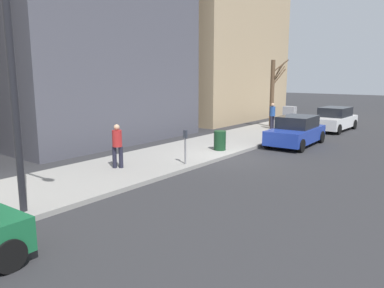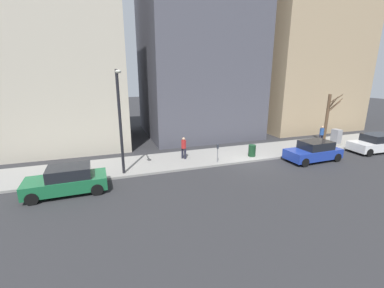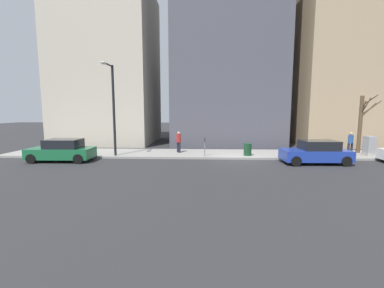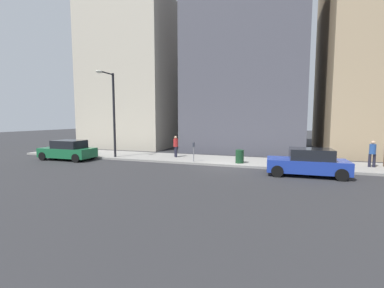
{
  "view_description": "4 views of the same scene",
  "coord_description": "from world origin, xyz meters",
  "px_view_note": "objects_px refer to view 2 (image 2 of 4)",
  "views": [
    {
      "loc": [
        -8.5,
        13.8,
        3.61
      ],
      "look_at": [
        0.23,
        2.39,
        0.95
      ],
      "focal_mm": 35.0,
      "sensor_mm": 36.0,
      "label": 1
    },
    {
      "loc": [
        -15.63,
        10.08,
        6.38
      ],
      "look_at": [
        0.52,
        4.47,
        1.69
      ],
      "focal_mm": 24.0,
      "sensor_mm": 36.0,
      "label": 2
    },
    {
      "loc": [
        -17.93,
        2.68,
        3.39
      ],
      "look_at": [
        1.31,
        3.5,
        0.93
      ],
      "focal_mm": 24.0,
      "sensor_mm": 36.0,
      "label": 3
    },
    {
      "loc": [
        -16.52,
        -3.18,
        3.14
      ],
      "look_at": [
        1.6,
        3.06,
        1.27
      ],
      "focal_mm": 24.0,
      "sensor_mm": 36.0,
      "label": 4
    }
  ],
  "objects_px": {
    "trash_bin": "(252,151)",
    "office_block_center": "(197,40)",
    "office_tower_left": "(298,31)",
    "parked_car_white": "(375,143)",
    "pedestrian_near_meter": "(322,134)",
    "office_tower_right": "(64,54)",
    "utility_box": "(336,137)",
    "pedestrian_midblock": "(184,147)",
    "parked_car_blue": "(314,151)",
    "parked_car_green": "(67,180)",
    "parking_meter": "(218,151)",
    "bare_tree": "(328,117)",
    "streetlamp": "(120,115)"
  },
  "relations": [
    {
      "from": "trash_bin",
      "to": "office_block_center",
      "type": "height_order",
      "value": "office_block_center"
    },
    {
      "from": "trash_bin",
      "to": "office_block_center",
      "type": "xyz_separation_m",
      "value": [
        10.07,
        0.92,
        9.12
      ]
    },
    {
      "from": "trash_bin",
      "to": "office_tower_left",
      "type": "xyz_separation_m",
      "value": [
        10.5,
        -12.1,
        10.68
      ]
    },
    {
      "from": "parked_car_white",
      "to": "office_block_center",
      "type": "bearing_deg",
      "value": 46.18
    },
    {
      "from": "pedestrian_near_meter",
      "to": "office_tower_right",
      "type": "bearing_deg",
      "value": 162.58
    },
    {
      "from": "trash_bin",
      "to": "office_tower_left",
      "type": "bearing_deg",
      "value": -49.05
    },
    {
      "from": "parked_car_white",
      "to": "utility_box",
      "type": "bearing_deg",
      "value": 38.44
    },
    {
      "from": "pedestrian_midblock",
      "to": "trash_bin",
      "type": "bearing_deg",
      "value": -142.77
    },
    {
      "from": "parked_car_blue",
      "to": "parked_car_white",
      "type": "bearing_deg",
      "value": -91.05
    },
    {
      "from": "parked_car_green",
      "to": "office_block_center",
      "type": "bearing_deg",
      "value": -46.24
    },
    {
      "from": "pedestrian_near_meter",
      "to": "pedestrian_midblock",
      "type": "height_order",
      "value": "same"
    },
    {
      "from": "parking_meter",
      "to": "trash_bin",
      "type": "xyz_separation_m",
      "value": [
        0.45,
        -3.16,
        -0.38
      ]
    },
    {
      "from": "bare_tree",
      "to": "parked_car_white",
      "type": "bearing_deg",
      "value": -154.97
    },
    {
      "from": "parked_car_blue",
      "to": "bare_tree",
      "type": "relative_size",
      "value": 0.95
    },
    {
      "from": "pedestrian_midblock",
      "to": "office_block_center",
      "type": "bearing_deg",
      "value": -65.78
    },
    {
      "from": "streetlamp",
      "to": "parked_car_green",
      "type": "bearing_deg",
      "value": 113.41
    },
    {
      "from": "parked_car_white",
      "to": "office_block_center",
      "type": "height_order",
      "value": "office_block_center"
    },
    {
      "from": "office_block_center",
      "to": "parking_meter",
      "type": "bearing_deg",
      "value": 167.97
    },
    {
      "from": "parked_car_white",
      "to": "bare_tree",
      "type": "xyz_separation_m",
      "value": [
        3.63,
        1.7,
        1.79
      ]
    },
    {
      "from": "parked_car_green",
      "to": "parked_car_blue",
      "type": "bearing_deg",
      "value": -91.69
    },
    {
      "from": "parked_car_white",
      "to": "utility_box",
      "type": "relative_size",
      "value": 2.98
    },
    {
      "from": "streetlamp",
      "to": "office_tower_left",
      "type": "bearing_deg",
      "value": -63.05
    },
    {
      "from": "parked_car_blue",
      "to": "parked_car_green",
      "type": "height_order",
      "value": "same"
    },
    {
      "from": "trash_bin",
      "to": "parked_car_white",
      "type": "bearing_deg",
      "value": -100.43
    },
    {
      "from": "pedestrian_near_meter",
      "to": "pedestrian_midblock",
      "type": "distance_m",
      "value": 13.24
    },
    {
      "from": "parked_car_blue",
      "to": "office_tower_right",
      "type": "bearing_deg",
      "value": 55.05
    },
    {
      "from": "parked_car_green",
      "to": "pedestrian_midblock",
      "type": "height_order",
      "value": "pedestrian_midblock"
    },
    {
      "from": "parked_car_blue",
      "to": "parked_car_green",
      "type": "distance_m",
      "value": 16.95
    },
    {
      "from": "parked_car_blue",
      "to": "office_tower_right",
      "type": "relative_size",
      "value": 0.26
    },
    {
      "from": "parked_car_blue",
      "to": "trash_bin",
      "type": "distance_m",
      "value": 4.55
    },
    {
      "from": "streetlamp",
      "to": "bare_tree",
      "type": "distance_m",
      "value": 18.95
    },
    {
      "from": "office_tower_left",
      "to": "pedestrian_near_meter",
      "type": "bearing_deg",
      "value": 156.41
    },
    {
      "from": "utility_box",
      "to": "pedestrian_near_meter",
      "type": "relative_size",
      "value": 0.86
    },
    {
      "from": "parking_meter",
      "to": "parked_car_blue",
      "type": "bearing_deg",
      "value": -102.56
    },
    {
      "from": "parked_car_green",
      "to": "pedestrian_midblock",
      "type": "relative_size",
      "value": 2.56
    },
    {
      "from": "parked_car_white",
      "to": "office_block_center",
      "type": "xyz_separation_m",
      "value": [
        12.03,
        11.6,
        8.99
      ]
    },
    {
      "from": "office_tower_left",
      "to": "pedestrian_midblock",
      "type": "bearing_deg",
      "value": 118.31
    },
    {
      "from": "bare_tree",
      "to": "pedestrian_midblock",
      "type": "height_order",
      "value": "bare_tree"
    },
    {
      "from": "bare_tree",
      "to": "parked_car_blue",
      "type": "bearing_deg",
      "value": 127.09
    },
    {
      "from": "office_block_center",
      "to": "office_tower_left",
      "type": "bearing_deg",
      "value": -88.11
    },
    {
      "from": "parked_car_blue",
      "to": "pedestrian_near_meter",
      "type": "xyz_separation_m",
      "value": [
        3.25,
        -3.98,
        0.35
      ]
    },
    {
      "from": "parked_car_blue",
      "to": "parked_car_green",
      "type": "relative_size",
      "value": 1.0
    },
    {
      "from": "bare_tree",
      "to": "office_tower_left",
      "type": "xyz_separation_m",
      "value": [
        8.83,
        -3.12,
        8.75
      ]
    },
    {
      "from": "parking_meter",
      "to": "office_block_center",
      "type": "distance_m",
      "value": 13.86
    },
    {
      "from": "parked_car_blue",
      "to": "pedestrian_midblock",
      "type": "xyz_separation_m",
      "value": [
        3.23,
        9.26,
        0.35
      ]
    },
    {
      "from": "parked_car_green",
      "to": "office_tower_right",
      "type": "bearing_deg",
      "value": 1.62
    },
    {
      "from": "parked_car_white",
      "to": "office_tower_right",
      "type": "distance_m",
      "value": 27.69
    },
    {
      "from": "parking_meter",
      "to": "pedestrian_midblock",
      "type": "bearing_deg",
      "value": 51.51
    },
    {
      "from": "parking_meter",
      "to": "bare_tree",
      "type": "relative_size",
      "value": 0.3
    },
    {
      "from": "office_tower_right",
      "to": "utility_box",
      "type": "bearing_deg",
      "value": -111.82
    }
  ]
}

